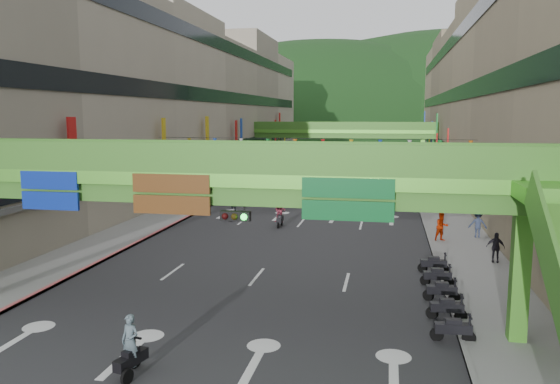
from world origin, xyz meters
name	(u,v)px	position (x,y,z in m)	size (l,w,h in m)	color
road_slab	(333,184)	(0.00, 50.00, 0.01)	(18.00, 140.00, 0.02)	#28282B
sidewalk_left	(243,181)	(-11.00, 50.00, 0.07)	(4.00, 140.00, 0.15)	gray
sidewalk_right	(429,186)	(11.00, 50.00, 0.07)	(4.00, 140.00, 0.15)	gray
curb_left	(258,181)	(-9.10, 50.00, 0.09)	(0.20, 140.00, 0.18)	#CC5959
curb_right	(412,185)	(9.10, 50.00, 0.09)	(0.20, 140.00, 0.18)	gray
building_row_left	(180,104)	(-18.93, 50.00, 9.46)	(12.80, 95.00, 19.00)	#9E937F
building_row_right	(508,102)	(18.93, 50.00, 9.46)	(12.80, 95.00, 19.00)	gray
overpass_near	(238,194)	(0.93, 5.38, 5.21)	(28.00, 12.27, 7.10)	#4C9E2D
overpass_far	(344,134)	(0.00, 65.00, 5.40)	(28.00, 2.20, 7.10)	#4C9E2D
hill_left	(321,140)	(-15.00, 160.00, 0.00)	(168.00, 140.00, 112.00)	#1C4419
hill_right	(445,139)	(25.00, 180.00, 0.00)	(208.00, 176.00, 128.00)	#1C4419
bunting_string	(309,142)	(0.00, 30.00, 5.96)	(26.00, 0.36, 0.47)	black
scooter_rider_near	(130,348)	(-1.35, 1.00, 0.93)	(0.74, 1.58, 2.00)	black
scooter_rider_mid	(280,212)	(-1.28, 24.41, 1.07)	(0.86, 1.60, 2.07)	black
scooter_rider_left	(233,206)	(-5.31, 26.17, 1.12)	(1.11, 1.60, 2.20)	gray
scooter_rider_far	(311,187)	(-1.08, 38.97, 1.09)	(0.92, 1.60, 2.13)	maroon
parked_scooter_row	(442,290)	(8.79, 10.00, 0.52)	(1.60, 9.35, 1.08)	black
car_silver	(248,192)	(-7.00, 37.03, 0.68)	(1.44, 4.14, 1.36)	silver
car_yellow	(333,168)	(-1.14, 61.90, 0.73)	(1.72, 4.29, 1.46)	#BE7F03
pedestrian_red	(442,229)	(9.80, 21.46, 0.92)	(0.89, 0.70, 1.84)	#971F03
pedestrian_dark	(495,250)	(12.20, 16.77, 0.82)	(0.96, 0.40, 1.64)	black
pedestrian_blue	(478,226)	(12.20, 22.93, 0.90)	(0.84, 0.54, 1.80)	#2C3651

